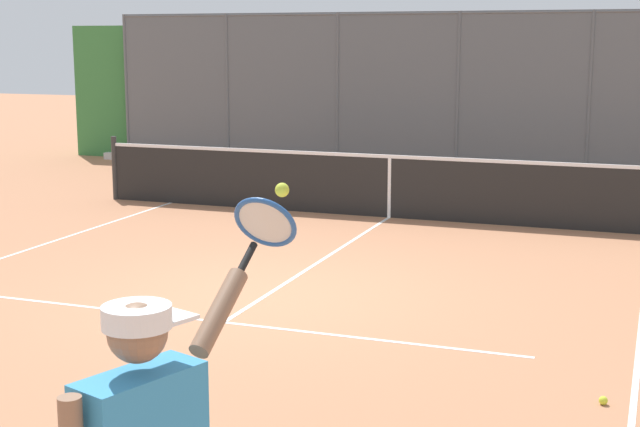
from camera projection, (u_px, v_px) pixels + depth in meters
ground_plane at (267, 295)px, 9.93m from camera, size 60.00×60.00×0.00m
court_line_markings at (214, 328)px, 8.77m from camera, size 7.58×10.45×0.01m
fence_backdrop at (464, 99)px, 18.98m from camera, size 18.02×1.37×3.22m
tennis_net at (390, 185)px, 14.15m from camera, size 9.74×0.09×1.07m
tennis_ball_near_net at (603, 400)px, 6.93m from camera, size 0.07×0.07×0.07m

